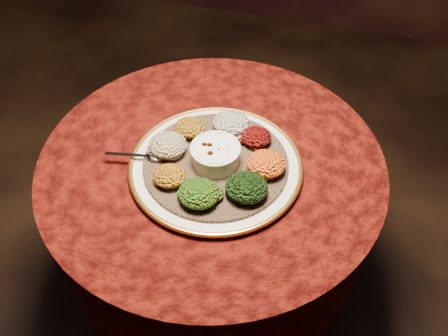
# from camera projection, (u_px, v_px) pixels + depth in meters

# --- Properties ---
(table) EXTENTS (0.96, 0.96, 0.73)m
(table) POSITION_uv_depth(u_px,v_px,m) (213.00, 201.00, 1.51)
(table) COLOR black
(table) RESTS_ON ground
(platter) EXTENTS (0.53, 0.53, 0.02)m
(platter) POSITION_uv_depth(u_px,v_px,m) (216.00, 166.00, 1.34)
(platter) COLOR beige
(platter) RESTS_ON table
(injera) EXTENTS (0.49, 0.49, 0.01)m
(injera) POSITION_uv_depth(u_px,v_px,m) (216.00, 163.00, 1.34)
(injera) COLOR #846142
(injera) RESTS_ON platter
(stew_bowl) EXTENTS (0.13, 0.13, 0.05)m
(stew_bowl) POSITION_uv_depth(u_px,v_px,m) (216.00, 154.00, 1.31)
(stew_bowl) COLOR silver
(stew_bowl) RESTS_ON injera
(spoon) EXTENTS (0.16, 0.05, 0.01)m
(spoon) POSITION_uv_depth(u_px,v_px,m) (150.00, 156.00, 1.34)
(spoon) COLOR silver
(spoon) RESTS_ON injera
(portion_ayib) EXTENTS (0.10, 0.10, 0.05)m
(portion_ayib) POSITION_uv_depth(u_px,v_px,m) (231.00, 123.00, 1.40)
(portion_ayib) COLOR beige
(portion_ayib) RESTS_ON injera
(portion_kitfo) EXTENTS (0.08, 0.08, 0.04)m
(portion_kitfo) POSITION_uv_depth(u_px,v_px,m) (256.00, 137.00, 1.37)
(portion_kitfo) COLOR black
(portion_kitfo) RESTS_ON injera
(portion_tikil) EXTENTS (0.10, 0.10, 0.05)m
(portion_tikil) POSITION_uv_depth(u_px,v_px,m) (266.00, 164.00, 1.29)
(portion_tikil) COLOR #A97E0E
(portion_tikil) RESTS_ON injera
(portion_gomen) EXTENTS (0.11, 0.10, 0.05)m
(portion_gomen) POSITION_uv_depth(u_px,v_px,m) (247.00, 187.00, 1.24)
(portion_gomen) COLOR black
(portion_gomen) RESTS_ON injera
(portion_mixveg) EXTENTS (0.10, 0.10, 0.05)m
(portion_mixveg) POSITION_uv_depth(u_px,v_px,m) (199.00, 193.00, 1.23)
(portion_mixveg) COLOR #AB240B
(portion_mixveg) RESTS_ON injera
(portion_kik) EXTENTS (0.08, 0.08, 0.04)m
(portion_kik) POSITION_uv_depth(u_px,v_px,m) (169.00, 176.00, 1.27)
(portion_kik) COLOR #A76D0E
(portion_kik) RESTS_ON injera
(portion_timatim) EXTENTS (0.10, 0.10, 0.05)m
(portion_timatim) POSITION_uv_depth(u_px,v_px,m) (168.00, 145.00, 1.34)
(portion_timatim) COLOR maroon
(portion_timatim) RESTS_ON injera
(portion_shiro) EXTENTS (0.09, 0.08, 0.04)m
(portion_shiro) POSITION_uv_depth(u_px,v_px,m) (190.00, 127.00, 1.39)
(portion_shiro) COLOR #926811
(portion_shiro) RESTS_ON injera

